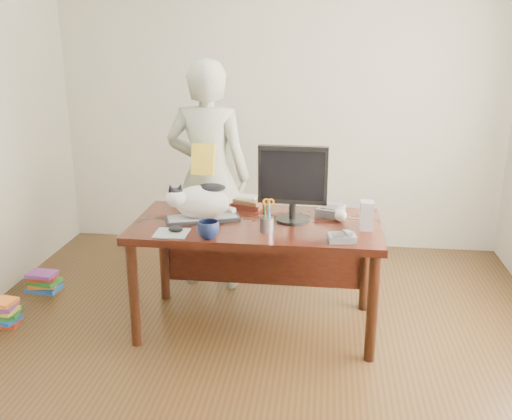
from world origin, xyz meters
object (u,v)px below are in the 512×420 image
at_px(speaker, 367,215).
at_px(baseball, 341,216).
at_px(phone, 342,237).
at_px(monitor, 293,180).
at_px(book_stack, 249,202).
at_px(coffee_mug, 208,230).
at_px(book_pile_b, 44,282).
at_px(keyboard, 202,218).
at_px(calculator, 331,210).
at_px(person, 209,176).
at_px(pen_cup, 267,223).
at_px(mouse, 176,229).
at_px(book_pile_a, 1,313).
at_px(desk, 258,239).
at_px(cat, 200,201).

xyz_separation_m(speaker, baseball, (-0.15, 0.14, -0.05)).
distance_m(phone, speaker, 0.28).
xyz_separation_m(monitor, book_stack, (-0.32, 0.28, -0.25)).
height_order(coffee_mug, book_pile_b, coffee_mug).
xyz_separation_m(keyboard, calculator, (0.84, 0.23, 0.02)).
distance_m(monitor, calculator, 0.40).
xyz_separation_m(baseball, person, (-0.99, 0.57, 0.09)).
height_order(keyboard, monitor, monitor).
relative_size(speaker, book_stack, 0.73).
bearing_deg(baseball, calculator, 114.79).
bearing_deg(person, pen_cup, 126.59).
bearing_deg(monitor, person, 140.21).
height_order(keyboard, book_stack, book_stack).
height_order(mouse, calculator, calculator).
distance_m(keyboard, book_stack, 0.42).
distance_m(keyboard, phone, 0.95).
distance_m(mouse, book_pile_b, 1.55).
height_order(book_pile_a, book_pile_b, book_pile_a).
bearing_deg(pen_cup, person, 122.80).
relative_size(desk, keyboard, 3.14).
bearing_deg(calculator, pen_cup, -116.80).
distance_m(book_stack, book_pile_b, 1.77).
bearing_deg(speaker, phone, -123.68).
xyz_separation_m(cat, monitor, (0.60, 0.05, 0.15)).
height_order(coffee_mug, person, person).
relative_size(cat, baseball, 5.72).
height_order(mouse, book_pile_b, mouse).
bearing_deg(baseball, speaker, -41.46).
relative_size(desk, book_pile_a, 5.92).
bearing_deg(baseball, person, 150.20).
bearing_deg(person, cat, 100.50).
distance_m(keyboard, book_pile_b, 1.56).
distance_m(monitor, person, 0.93).
bearing_deg(monitor, calculator, 39.48).
xyz_separation_m(coffee_mug, person, (-0.20, 0.99, 0.08)).
distance_m(coffee_mug, speaker, 0.99).
relative_size(keyboard, monitor, 1.02).
bearing_deg(coffee_mug, keyboard, 108.30).
relative_size(desk, mouse, 16.98).
bearing_deg(cat, keyboard, 8.36).
bearing_deg(book_pile_a, baseball, 7.17).
bearing_deg(pen_cup, coffee_mug, -155.65).
height_order(keyboard, book_pile_a, keyboard).
bearing_deg(monitor, phone, -42.77).
bearing_deg(baseball, coffee_mug, -152.26).
distance_m(desk, mouse, 0.60).
distance_m(desk, book_stack, 0.32).
height_order(coffee_mug, book_stack, coffee_mug).
relative_size(pen_cup, speaker, 1.19).
xyz_separation_m(keyboard, cat, (-0.01, -0.01, 0.12)).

